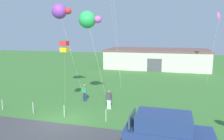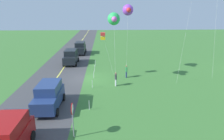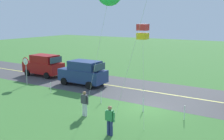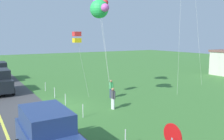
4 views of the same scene
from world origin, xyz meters
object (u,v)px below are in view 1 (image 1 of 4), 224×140
kite_green_far (220,16)px  person_adult_companion (85,92)px  car_suv_foreground (167,134)px  warehouse_distant (157,58)px  person_adult_near (109,99)px  kite_blue_mid (60,11)px  kite_pink_drift (64,47)px  kite_red_low (88,20)px

kite_green_far → person_adult_companion: bearing=-135.8°
car_suv_foreground → warehouse_distant: (-3.06, 31.45, 0.60)m
person_adult_near → kite_blue_mid: bearing=-48.1°
car_suv_foreground → kite_pink_drift: bearing=149.5°
car_suv_foreground → warehouse_distant: bearing=95.6°
car_suv_foreground → kite_pink_drift: kite_pink_drift is taller
kite_pink_drift → warehouse_distant: kite_pink_drift is taller
car_suv_foreground → kite_red_low: bearing=137.6°
warehouse_distant → car_suv_foreground: bearing=-84.4°
car_suv_foreground → person_adult_companion: bearing=135.1°
kite_red_low → kite_blue_mid: (-3.56, 1.99, 0.94)m
car_suv_foreground → warehouse_distant: warehouse_distant is taller
car_suv_foreground → kite_pink_drift: 10.25m
car_suv_foreground → kite_green_far: 22.43m
car_suv_foreground → kite_blue_mid: size_ratio=0.49×
kite_green_far → kite_red_low: bearing=-129.7°
kite_pink_drift → warehouse_distant: 27.38m
person_adult_companion → warehouse_distant: size_ratio=0.09×
person_adult_companion → kite_blue_mid: (-2.43, 0.32, 7.42)m
kite_red_low → kite_blue_mid: kite_blue_mid is taller
person_adult_near → kite_red_low: (-1.69, -0.15, 6.48)m
car_suv_foreground → person_adult_near: bearing=128.5°
kite_red_low → kite_pink_drift: bearing=-140.0°
kite_red_low → kite_green_far: kite_green_far is taller
kite_red_low → warehouse_distant: (3.55, 25.42, -5.59)m
kite_green_far → kite_pink_drift: 20.99m
kite_red_low → kite_pink_drift: (-1.50, -1.26, -2.11)m
person_adult_near → kite_blue_mid: size_ratio=0.18×
car_suv_foreground → kite_blue_mid: kite_blue_mid is taller
warehouse_distant → person_adult_near: bearing=-94.2°
person_adult_near → person_adult_companion: same height
car_suv_foreground → person_adult_companion: size_ratio=2.75×
kite_pink_drift → person_adult_companion: bearing=82.8°
kite_red_low → kite_pink_drift: kite_red_low is taller
person_adult_companion → warehouse_distant: (4.68, 23.75, 0.89)m
kite_green_far → kite_pink_drift: bearing=-130.7°
kite_blue_mid → warehouse_distant: kite_blue_mid is taller
car_suv_foreground → kite_green_far: size_ratio=0.49×
person_adult_companion → kite_red_low: (1.13, -1.67, 6.48)m
kite_blue_mid → kite_green_far: 19.96m
kite_red_low → kite_green_far: (12.02, 14.47, 1.12)m
kite_blue_mid → warehouse_distant: (7.11, 23.43, -6.53)m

